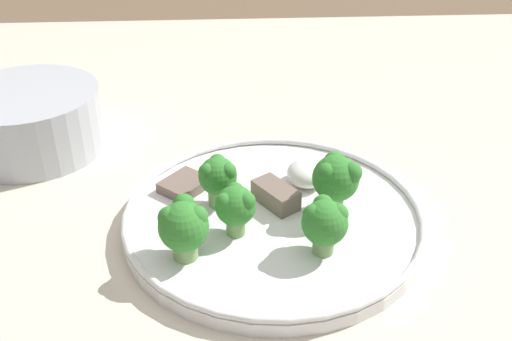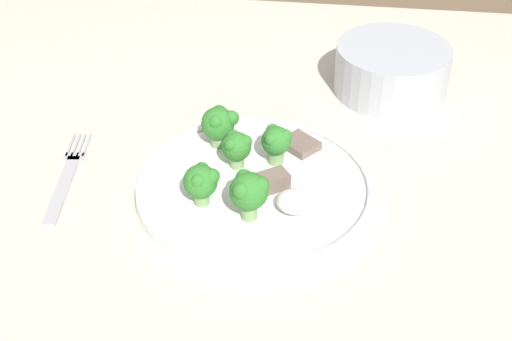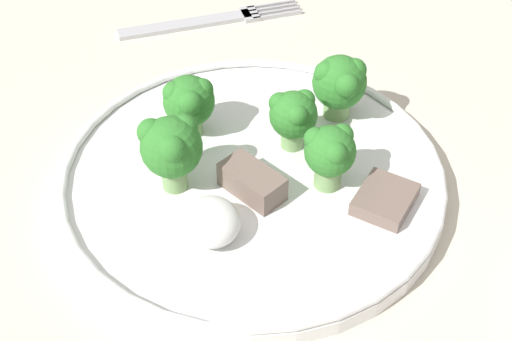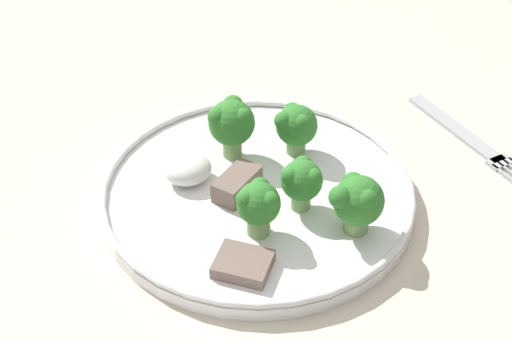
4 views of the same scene
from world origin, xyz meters
The scene contains 11 objects.
table centered at (0.00, 0.00, 0.63)m, with size 1.32×1.17×0.70m.
dinner_plate centered at (0.05, 0.05, 0.71)m, with size 0.27×0.27×0.02m.
cream_bowl centered at (0.21, 0.31, 0.73)m, with size 0.16×0.16×0.07m.
broccoli_floret_near_rim_left centered at (0.00, 0.13, 0.74)m, with size 0.04×0.04×0.05m.
broccoli_floret_center_left centered at (0.03, 0.09, 0.74)m, with size 0.04×0.03×0.05m.
broccoli_floret_back_left centered at (0.00, 0.02, 0.74)m, with size 0.04×0.04×0.05m.
broccoli_floret_front_left centered at (0.06, 0.00, 0.75)m, with size 0.04×0.04×0.06m.
broccoli_floret_center_back centered at (0.07, 0.10, 0.74)m, with size 0.04×0.03×0.05m.
meat_slice_front_slice centered at (0.10, 0.14, 0.72)m, with size 0.05×0.05×0.01m.
meat_slice_middle_slice centered at (0.07, 0.05, 0.72)m, with size 0.05×0.04×0.02m.
sauce_dollop centered at (0.10, 0.02, 0.72)m, with size 0.04×0.04×0.02m.
Camera 1 is at (-0.38, 0.09, 1.03)m, focal length 42.00 mm.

